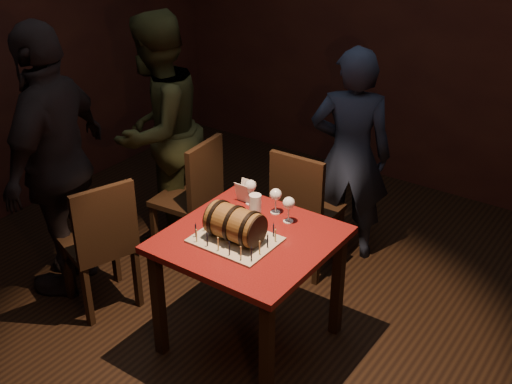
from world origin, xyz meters
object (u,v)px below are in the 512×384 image
wine_glass_mid (276,196)px  person_left_front (57,163)px  chair_back (303,206)px  chair_left_rear (194,193)px  wine_glass_right (289,204)px  person_back (350,156)px  person_left_rear (158,131)px  pub_table (250,253)px  wine_glass_left (250,187)px  chair_left_front (102,240)px  pint_of_ale (255,207)px  barrel_cake (235,224)px

wine_glass_mid → person_left_front: person_left_front is taller
chair_back → chair_left_rear: bearing=-159.2°
wine_glass_right → person_back: (-0.11, 0.97, -0.08)m
person_left_rear → person_back: bearing=107.2°
pub_table → person_left_rear: bearing=153.3°
wine_glass_left → chair_left_rear: (-0.66, 0.23, -0.35)m
wine_glass_left → chair_back: 0.62m
chair_left_front → person_left_rear: 1.04m
wine_glass_left → chair_left_rear: bearing=160.5°
wine_glass_mid → pint_of_ale: bearing=-120.3°
pint_of_ale → wine_glass_right: bearing=20.5°
chair_left_front → chair_left_rear: bearing=85.6°
wine_glass_left → wine_glass_right: size_ratio=1.00×
pint_of_ale → pub_table: bearing=-63.0°
wine_glass_mid → chair_left_front: (-0.91, -0.58, -0.34)m
chair_back → person_left_front: 1.65m
chair_left_front → person_back: bearing=58.3°
wine_glass_left → wine_glass_mid: same height
chair_left_rear → person_left_front: (-0.49, -0.75, 0.39)m
pint_of_ale → chair_back: 0.71m
chair_back → pub_table: bearing=-79.8°
barrel_cake → pint_of_ale: 0.29m
barrel_cake → chair_left_rear: barrel_cake is taller
pub_table → pint_of_ale: (-0.10, 0.20, 0.18)m
wine_glass_left → person_back: person_back is taller
person_back → chair_back: bearing=47.7°
person_back → chair_left_rear: bearing=13.9°
pub_table → barrel_cake: size_ratio=2.50×
wine_glass_right → pint_of_ale: 0.21m
person_back → person_left_front: person_left_front is taller
chair_left_front → person_left_front: (-0.42, 0.07, 0.39)m
pub_table → person_left_front: 1.41m
wine_glass_mid → barrel_cake: bearing=-90.9°
chair_back → chair_left_front: 1.36m
person_back → person_left_front: bearing=22.3°
pub_table → barrel_cake: (-0.04, -0.08, 0.22)m
wine_glass_right → person_left_front: 1.53m
wine_glass_left → wine_glass_right: (0.31, -0.05, 0.00)m
wine_glass_mid → person_left_rear: person_left_rear is taller
pub_table → wine_glass_mid: (-0.03, 0.31, 0.23)m
wine_glass_mid → wine_glass_right: same height
wine_glass_right → person_left_rear: bearing=164.4°
wine_glass_left → barrel_cake: bearing=-65.5°
wine_glass_right → wine_glass_mid: bearing=159.6°
chair_back → person_back: size_ratio=0.59×
wine_glass_right → person_back: size_ratio=0.10×
wine_glass_mid → chair_left_front: size_ratio=0.17×
wine_glass_mid → person_left_rear: size_ratio=0.09×
pub_table → wine_glass_left: wine_glass_left is taller
wine_glass_mid → person_back: bearing=89.1°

